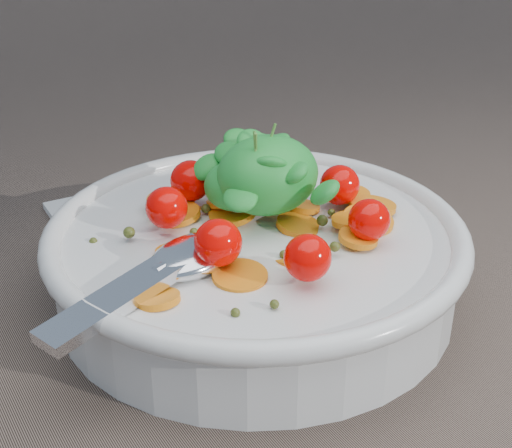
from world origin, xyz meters
TOP-DOWN VIEW (x-y plane):
  - ground at (0.00, 0.00)m, footprint 6.00×6.00m
  - bowl at (0.03, 0.01)m, footprint 0.30×0.28m
  - napkin at (0.02, 0.16)m, footprint 0.16×0.14m

SIDE VIEW (x-z plane):
  - ground at x=0.00m, z-range 0.00..0.00m
  - napkin at x=0.02m, z-range 0.00..0.01m
  - bowl at x=0.03m, z-range -0.03..0.09m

